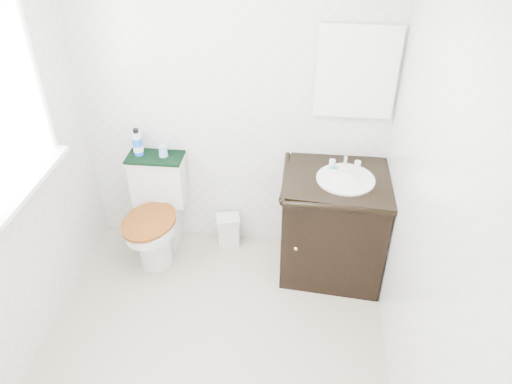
% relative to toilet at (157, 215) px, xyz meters
% --- Properties ---
extents(floor, '(2.40, 2.40, 0.00)m').
position_rel_toilet_xyz_m(floor, '(0.57, -0.97, -0.34)').
color(floor, '#B0AA8D').
rests_on(floor, ground).
extents(wall_back, '(2.40, 0.00, 2.40)m').
position_rel_toilet_xyz_m(wall_back, '(0.57, 0.23, 0.86)').
color(wall_back, silver).
rests_on(wall_back, ground).
extents(wall_right, '(0.00, 2.40, 2.40)m').
position_rel_toilet_xyz_m(wall_right, '(1.67, -0.97, 0.86)').
color(wall_right, silver).
rests_on(wall_right, ground).
extents(mirror, '(0.50, 0.02, 0.60)m').
position_rel_toilet_xyz_m(mirror, '(1.38, 0.21, 1.11)').
color(mirror, silver).
rests_on(mirror, wall_back).
extents(toilet, '(0.44, 0.65, 0.77)m').
position_rel_toilet_xyz_m(toilet, '(0.00, 0.00, 0.00)').
color(toilet, silver).
rests_on(toilet, floor).
extents(vanity, '(0.79, 0.70, 0.92)m').
position_rel_toilet_xyz_m(vanity, '(1.34, -0.07, 0.09)').
color(vanity, black).
rests_on(vanity, floor).
extents(trash_bin, '(0.21, 0.18, 0.26)m').
position_rel_toilet_xyz_m(trash_bin, '(0.52, 0.13, -0.21)').
color(trash_bin, silver).
rests_on(trash_bin, floor).
extents(towel, '(0.41, 0.22, 0.02)m').
position_rel_toilet_xyz_m(towel, '(-0.00, 0.12, 0.44)').
color(towel, black).
rests_on(towel, toilet).
extents(mouthwash_bottle, '(0.07, 0.07, 0.21)m').
position_rel_toilet_xyz_m(mouthwash_bottle, '(-0.12, 0.14, 0.54)').
color(mouthwash_bottle, blue).
rests_on(mouthwash_bottle, towel).
extents(cup, '(0.07, 0.07, 0.08)m').
position_rel_toilet_xyz_m(cup, '(0.06, 0.13, 0.49)').
color(cup, '#8AAEE2').
rests_on(cup, towel).
extents(soap_bar, '(0.08, 0.05, 0.02)m').
position_rel_toilet_xyz_m(soap_bar, '(1.29, 0.03, 0.49)').
color(soap_bar, '#1A807C').
rests_on(soap_bar, vanity).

